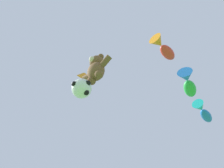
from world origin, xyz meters
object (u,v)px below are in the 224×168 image
teddy_bear_kite (96,69)px  diamond_kite (83,78)px  soccer_ball_kite (82,88)px  fish_kite_emerald (188,83)px  fish_kite_crimson (163,47)px  fish_kite_cobalt (203,111)px

teddy_bear_kite → diamond_kite: (-2.43, 0.87, 2.49)m
soccer_ball_kite → fish_kite_emerald: (3.57, 4.36, 1.34)m
soccer_ball_kite → fish_kite_emerald: fish_kite_emerald is taller
soccer_ball_kite → fish_kite_crimson: bearing=25.2°
fish_kite_crimson → diamond_kite: diamond_kite is taller
fish_kite_emerald → fish_kite_cobalt: size_ratio=1.01×
teddy_bear_kite → fish_kite_cobalt: bearing=69.9°
teddy_bear_kite → soccer_ball_kite: size_ratio=2.00×
soccer_ball_kite → fish_kite_cobalt: 7.58m
fish_kite_crimson → fish_kite_emerald: (-0.25, 2.56, -0.24)m
soccer_ball_kite → fish_kite_cobalt: fish_kite_cobalt is taller
teddy_bear_kite → fish_kite_cobalt: size_ratio=1.11×
fish_kite_emerald → diamond_kite: size_ratio=0.79×
soccer_ball_kite → fish_kite_cobalt: size_ratio=0.56×
fish_kite_cobalt → fish_kite_emerald: bearing=-77.9°
fish_kite_crimson → fish_kite_cobalt: bearing=98.8°
fish_kite_crimson → fish_kite_emerald: 2.58m
fish_kite_cobalt → soccer_ball_kite: bearing=-114.1°
teddy_bear_kite → fish_kite_emerald: size_ratio=1.10×
soccer_ball_kite → diamond_kite: size_ratio=0.44×
soccer_ball_kite → diamond_kite: 4.38m
fish_kite_emerald → diamond_kite: diamond_kite is taller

